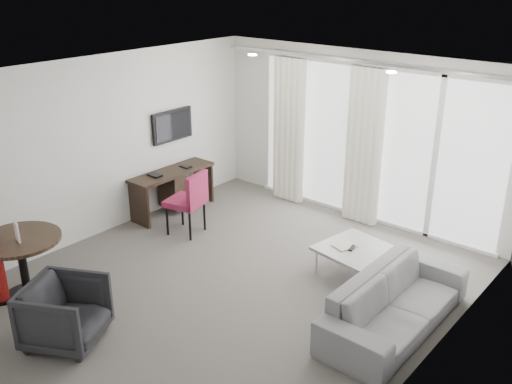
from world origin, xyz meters
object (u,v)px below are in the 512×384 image
Objects in this scene: tub_armchair at (65,313)px; rattan_chair_a at (447,172)px; desk at (173,191)px; desk_chair at (185,202)px; sofa at (396,303)px; round_table at (23,267)px; coffee_table at (355,261)px.

rattan_chair_a is at bearing -40.01° from tub_armchair.
desk is 0.85m from desk_chair.
sofa is at bearing -16.07° from desk_chair.
desk_chair is at bearing -8.19° from tub_armchair.
desk_chair reaches higher than rattan_chair_a.
tub_armchair is at bearing -119.33° from rattan_chair_a.
tub_armchair reaches higher than desk.
rattan_chair_a reaches higher than round_table.
round_table is 6.91m from rattan_chair_a.
round_table reaches higher than coffee_table.
coffee_table is at bearing 1.92° from desk.
desk is 3.32m from coffee_table.
rattan_chair_a reaches higher than desk.
sofa is (2.54, 2.47, -0.04)m from tub_armchair.
sofa is at bearing -74.07° from tub_armchair.
coffee_table is 0.41× the size of sofa.
tub_armchair is 3.54m from sofa.
coffee_table is 1.06× the size of rattan_chair_a.
desk_chair reaches higher than round_table.
sofa is 4.31m from rattan_chair_a.
sofa is at bearing 31.40° from round_table.
sofa reaches higher than coffee_table.
rattan_chair_a is (3.08, 3.55, 0.05)m from desk.
desk is at bearing 100.32° from round_table.
desk_chair reaches higher than coffee_table.
desk_chair is at bearing -168.52° from coffee_table.
sofa is at bearing -91.89° from rattan_chair_a.
coffee_table is 3.45m from rattan_chair_a.
desk is 4.70m from rattan_chair_a.
coffee_table is (3.32, 0.11, -0.15)m from desk.
coffee_table is at bearing -1.58° from desk_chair.
desk_chair is 0.46× the size of sofa.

